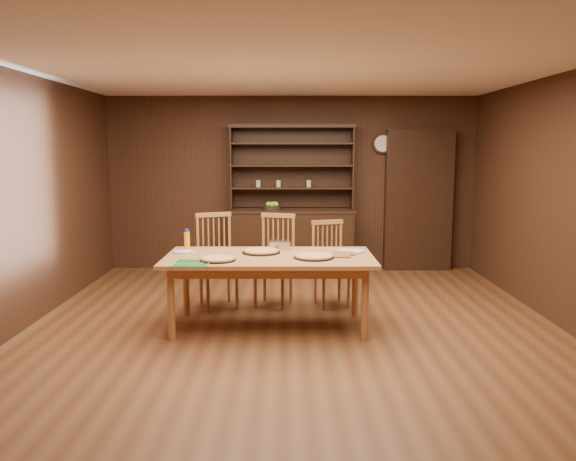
{
  "coord_description": "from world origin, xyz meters",
  "views": [
    {
      "loc": [
        -0.06,
        -5.49,
        1.83
      ],
      "look_at": [
        -0.06,
        0.4,
        0.97
      ],
      "focal_mm": 35.0,
      "sensor_mm": 36.0,
      "label": 1
    }
  ],
  "objects_px": {
    "chair_center": "(276,257)",
    "china_hutch": "(292,232)",
    "chair_right": "(330,260)",
    "juice_bottle": "(187,240)",
    "dining_table": "(269,262)",
    "chair_left": "(216,257)"
  },
  "relations": [
    {
      "from": "china_hutch",
      "to": "dining_table",
      "type": "distance_m",
      "value": 2.66
    },
    {
      "from": "dining_table",
      "to": "juice_bottle",
      "type": "height_order",
      "value": "juice_bottle"
    },
    {
      "from": "juice_bottle",
      "to": "chair_left",
      "type": "bearing_deg",
      "value": 61.74
    },
    {
      "from": "china_hutch",
      "to": "chair_center",
      "type": "bearing_deg",
      "value": -96.67
    },
    {
      "from": "china_hutch",
      "to": "chair_center",
      "type": "relative_size",
      "value": 2.03
    },
    {
      "from": "dining_table",
      "to": "chair_center",
      "type": "bearing_deg",
      "value": 87.11
    },
    {
      "from": "chair_right",
      "to": "china_hutch",
      "type": "bearing_deg",
      "value": 86.89
    },
    {
      "from": "chair_center",
      "to": "chair_right",
      "type": "relative_size",
      "value": 1.08
    },
    {
      "from": "chair_center",
      "to": "chair_left",
      "type": "bearing_deg",
      "value": -155.98
    },
    {
      "from": "dining_table",
      "to": "juice_bottle",
      "type": "relative_size",
      "value": 9.37
    },
    {
      "from": "china_hutch",
      "to": "chair_right",
      "type": "xyz_separation_m",
      "value": [
        0.43,
        -1.78,
        -0.07
      ]
    },
    {
      "from": "dining_table",
      "to": "chair_left",
      "type": "height_order",
      "value": "chair_left"
    },
    {
      "from": "chair_left",
      "to": "juice_bottle",
      "type": "bearing_deg",
      "value": -140.86
    },
    {
      "from": "chair_center",
      "to": "china_hutch",
      "type": "bearing_deg",
      "value": 101.44
    },
    {
      "from": "chair_left",
      "to": "chair_center",
      "type": "height_order",
      "value": "chair_left"
    },
    {
      "from": "dining_table",
      "to": "chair_center",
      "type": "xyz_separation_m",
      "value": [
        0.04,
        0.88,
        -0.11
      ]
    },
    {
      "from": "chair_left",
      "to": "chair_right",
      "type": "bearing_deg",
      "value": -20.1
    },
    {
      "from": "dining_table",
      "to": "china_hutch",
      "type": "bearing_deg",
      "value": 84.58
    },
    {
      "from": "china_hutch",
      "to": "chair_left",
      "type": "xyz_separation_m",
      "value": [
        -0.89,
        -1.84,
        -0.02
      ]
    },
    {
      "from": "china_hutch",
      "to": "juice_bottle",
      "type": "xyz_separation_m",
      "value": [
        -1.15,
        -2.3,
        0.26
      ]
    },
    {
      "from": "chair_right",
      "to": "juice_bottle",
      "type": "distance_m",
      "value": 1.7
    },
    {
      "from": "china_hutch",
      "to": "chair_left",
      "type": "relative_size",
      "value": 2.0
    }
  ]
}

